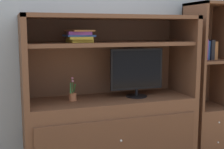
# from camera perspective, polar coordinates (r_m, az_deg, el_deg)

# --- Properties ---
(painted_rear_wall) EXTENTS (6.00, 0.10, 2.80)m
(painted_rear_wall) POSITION_cam_1_polar(r_m,az_deg,el_deg) (3.36, -2.23, 8.93)
(painted_rear_wall) COLOR #9EA8B2
(painted_rear_wall) RESTS_ON ground_plane
(media_console) EXTENTS (1.72, 0.61, 1.51)m
(media_console) POSITION_cam_1_polar(r_m,az_deg,el_deg) (3.16, -0.33, -7.75)
(media_console) COLOR brown
(media_console) RESTS_ON ground_plane
(tv_monitor) EXTENTS (0.57, 0.22, 0.50)m
(tv_monitor) POSITION_cam_1_polar(r_m,az_deg,el_deg) (3.14, 4.66, 0.57)
(tv_monitor) COLOR black
(tv_monitor) RESTS_ON media_console
(potted_plant) EXTENTS (0.07, 0.14, 0.24)m
(potted_plant) POSITION_cam_1_polar(r_m,az_deg,el_deg) (3.01, -7.34, -3.94)
(potted_plant) COLOR #B26642
(potted_plant) RESTS_ON media_console
(magazine_stack) EXTENTS (0.27, 0.34, 0.12)m
(magazine_stack) POSITION_cam_1_polar(r_m,az_deg,el_deg) (2.94, -6.14, 7.14)
(magazine_stack) COLOR gold
(magazine_stack) RESTS_ON media_console
(bookshelf_tall) EXTENTS (0.44, 0.48, 1.66)m
(bookshelf_tall) POSITION_cam_1_polar(r_m,az_deg,el_deg) (3.67, 17.12, -4.87)
(bookshelf_tall) COLOR brown
(bookshelf_tall) RESTS_ON ground_plane
(upright_book_row) EXTENTS (0.22, 0.18, 0.24)m
(upright_book_row) POSITION_cam_1_polar(r_m,az_deg,el_deg) (3.55, 17.03, 4.42)
(upright_book_row) COLOR red
(upright_book_row) RESTS_ON bookshelf_tall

